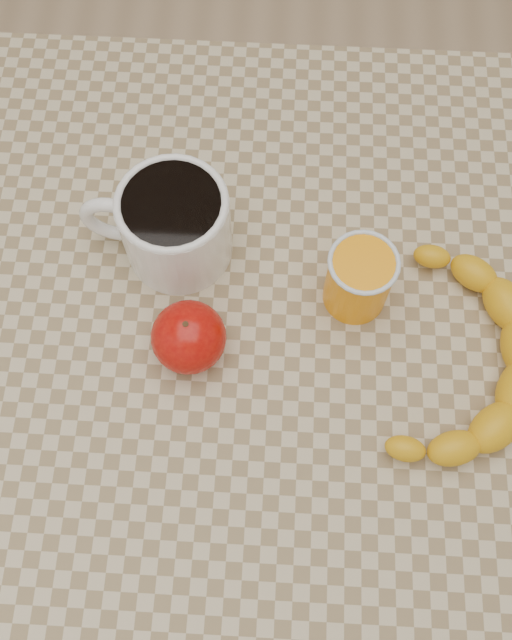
{
  "coord_description": "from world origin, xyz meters",
  "views": [
    {
      "loc": [
        0.02,
        -0.29,
        1.47
      ],
      "look_at": [
        0.0,
        0.0,
        0.77
      ],
      "focal_mm": 40.0,
      "sensor_mm": 36.0,
      "label": 1
    }
  ],
  "objects_px": {
    "banana": "(462,361)",
    "apple": "(189,337)",
    "coffee_mug": "(172,223)",
    "orange_juice_glass": "(359,279)",
    "table": "(256,353)"
  },
  "relations": [
    {
      "from": "table",
      "to": "orange_juice_glass",
      "type": "bearing_deg",
      "value": 21.62
    },
    {
      "from": "orange_juice_glass",
      "to": "apple",
      "type": "xyz_separation_m",
      "value": [
        -0.17,
        -0.07,
        -0.01
      ]
    },
    {
      "from": "coffee_mug",
      "to": "banana",
      "type": "xyz_separation_m",
      "value": [
        0.31,
        -0.13,
        -0.03
      ]
    },
    {
      "from": "coffee_mug",
      "to": "orange_juice_glass",
      "type": "distance_m",
      "value": 0.21
    },
    {
      "from": "orange_juice_glass",
      "to": "apple",
      "type": "bearing_deg",
      "value": -157.7
    },
    {
      "from": "table",
      "to": "apple",
      "type": "distance_m",
      "value": 0.14
    },
    {
      "from": "coffee_mug",
      "to": "apple",
      "type": "distance_m",
      "value": 0.13
    },
    {
      "from": "orange_juice_glass",
      "to": "apple",
      "type": "height_order",
      "value": "orange_juice_glass"
    },
    {
      "from": "coffee_mug",
      "to": "banana",
      "type": "bearing_deg",
      "value": -22.45
    },
    {
      "from": "apple",
      "to": "banana",
      "type": "height_order",
      "value": "apple"
    },
    {
      "from": "table",
      "to": "orange_juice_glass",
      "type": "distance_m",
      "value": 0.17
    },
    {
      "from": "coffee_mug",
      "to": "orange_juice_glass",
      "type": "xyz_separation_m",
      "value": [
        0.2,
        -0.05,
        -0.01
      ]
    },
    {
      "from": "orange_juice_glass",
      "to": "banana",
      "type": "xyz_separation_m",
      "value": [
        0.11,
        -0.08,
        -0.02
      ]
    },
    {
      "from": "banana",
      "to": "coffee_mug",
      "type": "bearing_deg",
      "value": 176.86
    },
    {
      "from": "banana",
      "to": "apple",
      "type": "bearing_deg",
      "value": -161.99
    }
  ]
}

